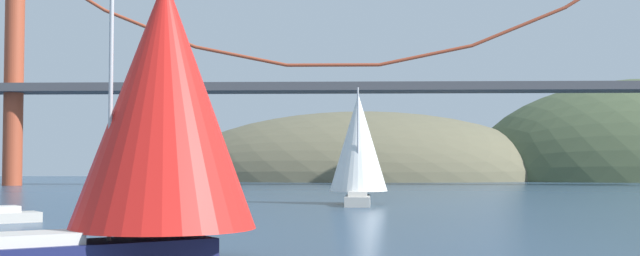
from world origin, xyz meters
The scene contains 4 objects.
headland_center centered at (5.00, 135.00, 0.00)m, with size 76.72×44.00×26.76m, color #6B664C.
suspension_bridge centered at (0.00, 95.00, 15.41)m, with size 130.40×6.00×34.32m.
sailboat_white_mainsail centered at (2.83, 43.17, 4.68)m, with size 4.79×7.48×9.21m.
sailboat_red_spinnaker centered at (-4.35, 5.81, 5.05)m, with size 10.48×9.09×10.59m.
Camera 1 is at (1.79, -20.22, 3.23)m, focal length 44.56 mm.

